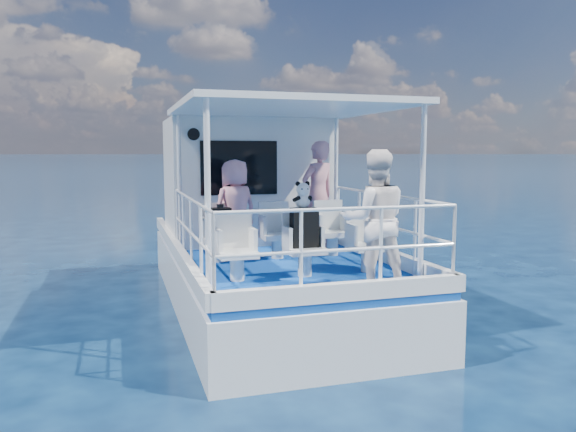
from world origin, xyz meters
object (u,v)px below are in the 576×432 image
(passenger_port_fwd, at_px, (235,209))
(backpack_center, at_px, (304,228))
(panda, at_px, (303,195))
(passenger_stbd_aft, at_px, (375,220))

(passenger_port_fwd, distance_m, backpack_center, 1.62)
(passenger_port_fwd, height_order, panda, passenger_port_fwd)
(passenger_stbd_aft, relative_size, backpack_center, 3.21)
(backpack_center, bearing_deg, panda, 126.15)
(passenger_stbd_aft, xyz_separation_m, backpack_center, (-0.56, 0.91, -0.18))
(passenger_port_fwd, distance_m, passenger_stbd_aft, 2.68)
(passenger_port_fwd, bearing_deg, passenger_stbd_aft, 95.74)
(passenger_port_fwd, relative_size, panda, 4.42)
(passenger_stbd_aft, distance_m, backpack_center, 1.09)
(passenger_port_fwd, relative_size, backpack_center, 2.94)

